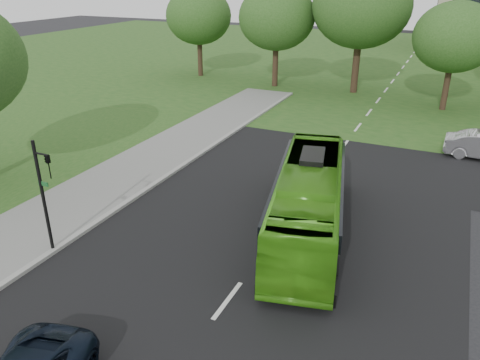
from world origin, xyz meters
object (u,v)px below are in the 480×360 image
at_px(tree_park_c, 455,37).
at_px(bus, 308,201).
at_px(tree_park_a, 277,17).
at_px(traffic_light, 45,190).
at_px(tree_park_b, 362,6).
at_px(tree_park_f, 199,16).

xyz_separation_m(tree_park_c, bus, (-3.90, -22.03, -3.90)).
distance_m(tree_park_a, traffic_light, 29.88).
xyz_separation_m(tree_park_b, tree_park_c, (7.37, -2.80, -1.77)).
bearing_deg(tree_park_a, traffic_light, -85.15).
height_order(tree_park_a, bus, tree_park_a).
relative_size(tree_park_b, tree_park_f, 1.25).
xyz_separation_m(tree_park_c, traffic_light, (-11.97, -27.33, -2.73)).
xyz_separation_m(bus, traffic_light, (-8.06, -5.30, 1.17)).
bearing_deg(bus, tree_park_c, 67.48).
bearing_deg(bus, traffic_light, -159.15).
bearing_deg(bus, tree_park_b, 85.48).
height_order(tree_park_a, traffic_light, tree_park_a).
bearing_deg(tree_park_f, bus, -53.31).
bearing_deg(tree_park_b, tree_park_f, 177.22).
bearing_deg(tree_park_c, tree_park_f, 171.20).
distance_m(tree_park_a, tree_park_c, 14.67).
bearing_deg(tree_park_c, bus, -100.05).
distance_m(tree_park_a, bus, 26.88).
bearing_deg(tree_park_b, tree_park_a, -175.63).
bearing_deg(tree_park_f, traffic_light, -70.40).
bearing_deg(tree_park_f, tree_park_c, -8.80).
xyz_separation_m(tree_park_f, bus, (19.06, -25.58, -4.30)).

